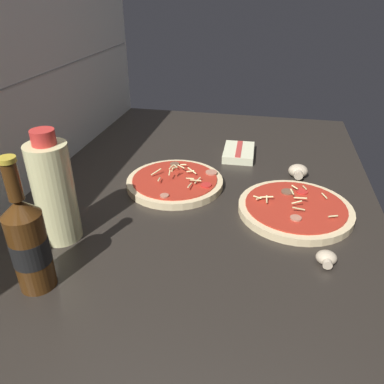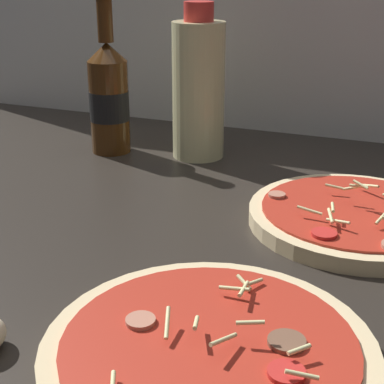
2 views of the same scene
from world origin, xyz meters
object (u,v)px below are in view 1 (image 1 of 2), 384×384
Objects in this scene: pizza_near at (295,209)px; mushroom_left at (326,258)px; mushroom_right at (298,171)px; dish_towel at (239,152)px; pizza_far at (175,182)px; beer_bottle at (29,243)px; oil_bottle at (54,191)px.

mushroom_left is at bearing -163.50° from pizza_near.
pizza_near is at bearing 176.17° from mushroom_right.
dish_towel is at bearing 28.00° from pizza_near.
pizza_near is at bearing -103.31° from pizza_far.
beer_bottle is 73.47cm from dish_towel.
beer_bottle is 1.75× the size of dish_towel.
pizza_near is 1.04× the size of pizza_far.
mushroom_right is at bearing -123.12° from dish_towel.
beer_bottle is (-35.08, 46.95, 8.36)cm from pizza_near.
dish_towel is (23.85, -15.08, 0.12)cm from pizza_far.
pizza_far reaches higher than mushroom_left.
pizza_near reaches higher than mushroom_right.
pizza_far is at bearing 110.12° from mushroom_right.
pizza_far is at bearing 55.24° from mushroom_left.
pizza_far is 45.99cm from beer_bottle.
beer_bottle is (-42.59, 15.20, 8.35)cm from pizza_far.
mushroom_left is (-18.28, -5.41, 0.36)cm from pizza_near.
pizza_near is 1.11× the size of oil_bottle.
pizza_near is 19.69cm from mushroom_right.
beer_bottle reaches higher than oil_bottle.
pizza_far is 1.03× the size of beer_bottle.
mushroom_left is (-25.80, -37.16, 0.34)cm from pizza_far.
mushroom_right is 0.39× the size of dish_towel.
mushroom_right reaches higher than mushroom_left.
pizza_near is 4.78× the size of mushroom_right.
beer_bottle is at bearing 107.78° from mushroom_left.
pizza_near is 35.51cm from dish_towel.
mushroom_left is at bearing -173.83° from mushroom_right.
mushroom_right is (19.62, -1.31, 0.83)cm from pizza_near.
oil_bottle is at bearing 112.19° from pizza_near.
oil_bottle is at bearing 127.92° from mushroom_right.
dish_towel is (66.44, -30.28, -8.23)cm from beer_bottle.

